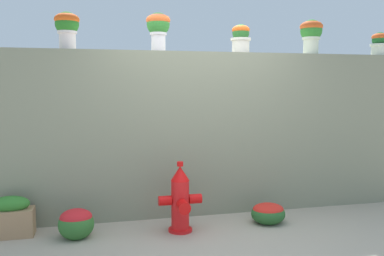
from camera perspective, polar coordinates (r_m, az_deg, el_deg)
ground_plane at (r=4.69m, az=3.34°, el=-14.75°), size 24.00×24.00×0.00m
stone_wall at (r=5.30m, az=0.63°, el=-0.77°), size 6.05×0.38×2.08m
potted_plant_1 at (r=5.20m, az=-17.08°, el=13.49°), size 0.29×0.29×0.45m
potted_plant_2 at (r=5.18m, az=-4.75°, el=14.02°), size 0.30×0.30×0.47m
potted_plant_3 at (r=5.47m, az=6.83°, el=12.52°), size 0.27×0.27×0.37m
potted_plant_4 at (r=5.88m, az=16.33°, el=12.69°), size 0.31×0.31×0.47m
potted_plant_5 at (r=6.45m, az=24.74°, el=10.77°), size 0.25×0.25×0.33m
fire_hydrant at (r=4.69m, az=-1.63°, el=-10.10°), size 0.49×0.40×0.80m
flower_bush_left at (r=4.72m, az=-15.90°, el=-12.56°), size 0.38×0.35×0.34m
flower_bush_right at (r=5.12m, az=10.60°, el=-11.53°), size 0.42×0.38×0.25m
planter_box at (r=5.00m, az=-24.01°, el=-11.33°), size 0.48×0.25×0.45m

